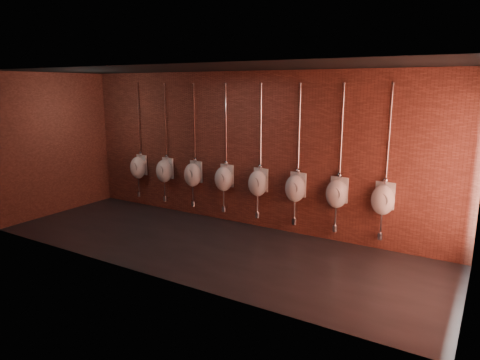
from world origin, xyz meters
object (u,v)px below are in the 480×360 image
(urinal_5, at_px, (295,188))
(urinal_4, at_px, (258,183))
(urinal_3, at_px, (224,178))
(urinal_6, at_px, (337,193))
(urinal_0, at_px, (138,167))
(urinal_1, at_px, (164,170))
(urinal_2, at_px, (193,174))
(urinal_7, at_px, (383,199))

(urinal_5, bearing_deg, urinal_4, 180.00)
(urinal_3, bearing_deg, urinal_6, 0.00)
(urinal_0, height_order, urinal_4, same)
(urinal_1, relative_size, urinal_6, 1.00)
(urinal_2, xyz_separation_m, urinal_7, (4.15, 0.00, 0.00))
(urinal_4, bearing_deg, urinal_3, 180.00)
(urinal_5, height_order, urinal_6, same)
(urinal_0, relative_size, urinal_5, 1.00)
(urinal_0, bearing_deg, urinal_1, 0.00)
(urinal_2, relative_size, urinal_3, 1.00)
(urinal_0, height_order, urinal_1, same)
(urinal_2, height_order, urinal_3, same)
(urinal_5, bearing_deg, urinal_1, 180.00)
(urinal_2, bearing_deg, urinal_0, 180.00)
(urinal_0, bearing_deg, urinal_6, 0.00)
(urinal_2, bearing_deg, urinal_7, 0.00)
(urinal_1, bearing_deg, urinal_4, 0.00)
(urinal_1, height_order, urinal_7, same)
(urinal_3, xyz_separation_m, urinal_6, (2.49, 0.00, 0.00))
(urinal_6, height_order, urinal_7, same)
(urinal_0, relative_size, urinal_6, 1.00)
(urinal_7, bearing_deg, urinal_4, 180.00)
(urinal_6, bearing_deg, urinal_2, 180.00)
(urinal_2, distance_m, urinal_3, 0.83)
(urinal_5, xyz_separation_m, urinal_7, (1.66, 0.00, 0.00))
(urinal_3, distance_m, urinal_5, 1.66)
(urinal_5, bearing_deg, urinal_0, 180.00)
(urinal_0, xyz_separation_m, urinal_4, (3.32, 0.00, 0.00))
(urinal_0, xyz_separation_m, urinal_1, (0.83, 0.00, 0.00))
(urinal_1, relative_size, urinal_3, 1.00)
(urinal_4, bearing_deg, urinal_1, 180.00)
(urinal_1, relative_size, urinal_2, 1.00)
(urinal_2, relative_size, urinal_6, 1.00)
(urinal_2, distance_m, urinal_5, 2.49)
(urinal_3, distance_m, urinal_7, 3.32)
(urinal_5, height_order, urinal_7, same)
(urinal_1, distance_m, urinal_7, 4.98)
(urinal_2, xyz_separation_m, urinal_3, (0.83, 0.00, 0.00))
(urinal_7, bearing_deg, urinal_1, 180.00)
(urinal_0, relative_size, urinal_2, 1.00)
(urinal_3, bearing_deg, urinal_7, 0.00)
(urinal_0, height_order, urinal_3, same)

